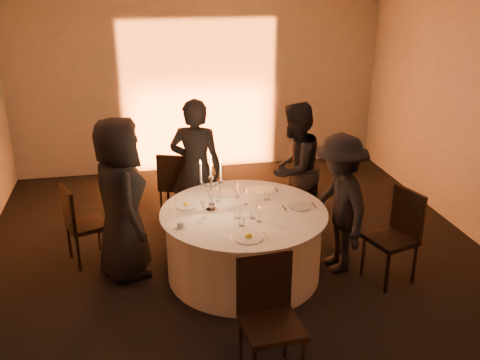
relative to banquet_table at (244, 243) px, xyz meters
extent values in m
plane|color=black|center=(0.00, 0.00, -0.38)|extent=(7.00, 7.00, 0.00)
plane|color=#BBB6AD|center=(0.00, 3.50, 1.12)|extent=(7.00, 0.00, 7.00)
cube|color=black|center=(0.00, 3.20, -0.33)|extent=(0.25, 0.12, 0.10)
cylinder|color=black|center=(0.00, 0.00, -0.37)|extent=(0.60, 0.60, 0.03)
cylinder|color=black|center=(0.00, 0.00, -0.01)|extent=(0.20, 0.20, 0.75)
cylinder|color=white|center=(0.00, 0.00, -0.01)|extent=(1.68, 1.68, 0.75)
cylinder|color=white|center=(0.00, 0.00, 0.38)|extent=(1.80, 1.80, 0.02)
cube|color=black|center=(-1.70, 0.65, 0.07)|extent=(0.54, 0.54, 0.05)
cube|color=black|center=(-1.88, 0.59, 0.33)|extent=(0.19, 0.40, 0.47)
cylinder|color=black|center=(-1.47, 0.55, -0.16)|extent=(0.04, 0.04, 0.44)
cylinder|color=black|center=(-1.60, 0.88, -0.16)|extent=(0.04, 0.04, 0.44)
cylinder|color=black|center=(-1.80, 0.42, -0.16)|extent=(0.04, 0.04, 0.44)
cylinder|color=black|center=(-1.93, 0.75, -0.16)|extent=(0.04, 0.04, 0.44)
cube|color=black|center=(-0.58, 1.67, 0.06)|extent=(0.52, 0.52, 0.05)
cube|color=black|center=(-0.64, 1.49, 0.32)|extent=(0.40, 0.17, 0.47)
cylinder|color=black|center=(-0.36, 1.77, -0.16)|extent=(0.04, 0.04, 0.44)
cylinder|color=black|center=(-0.69, 1.89, -0.16)|extent=(0.04, 0.04, 0.44)
cylinder|color=black|center=(-0.47, 1.44, -0.16)|extent=(0.04, 0.04, 0.44)
cylinder|color=black|center=(-0.80, 1.56, -0.16)|extent=(0.04, 0.04, 0.44)
cube|color=black|center=(0.83, 1.13, 0.04)|extent=(0.54, 0.54, 0.05)
cube|color=black|center=(0.93, 0.99, 0.27)|extent=(0.33, 0.26, 0.44)
cylinder|color=black|center=(0.87, 1.36, -0.18)|extent=(0.04, 0.04, 0.41)
cylinder|color=black|center=(0.60, 1.17, -0.18)|extent=(0.04, 0.04, 0.41)
cylinder|color=black|center=(1.06, 1.10, -0.18)|extent=(0.04, 0.04, 0.41)
cylinder|color=black|center=(0.80, 0.90, -0.18)|extent=(0.04, 0.04, 0.41)
cube|color=black|center=(1.52, -0.43, 0.11)|extent=(0.55, 0.55, 0.05)
cube|color=black|center=(1.71, -0.38, 0.38)|extent=(0.16, 0.44, 0.51)
cylinder|color=black|center=(1.28, -0.30, -0.14)|extent=(0.04, 0.04, 0.48)
cylinder|color=black|center=(1.39, -0.67, -0.14)|extent=(0.04, 0.04, 0.48)
cylinder|color=black|center=(1.65, -0.20, -0.14)|extent=(0.04, 0.04, 0.48)
cylinder|color=black|center=(1.76, -0.57, -0.14)|extent=(0.04, 0.04, 0.48)
cube|color=black|center=(-0.12, -1.65, 0.13)|extent=(0.50, 0.50, 0.05)
cube|color=black|center=(-0.13, -1.43, 0.42)|extent=(0.47, 0.07, 0.54)
cylinder|color=black|center=(-0.33, -1.46, -0.13)|extent=(0.04, 0.04, 0.50)
cylinder|color=black|center=(0.07, -1.43, -0.13)|extent=(0.04, 0.04, 0.50)
imported|color=black|center=(-1.28, 0.28, 0.52)|extent=(0.75, 0.98, 1.80)
imported|color=black|center=(-0.38, 1.07, 0.50)|extent=(0.75, 0.62, 1.77)
imported|color=black|center=(0.84, 0.92, 0.46)|extent=(1.04, 1.03, 1.69)
imported|color=black|center=(1.05, -0.07, 0.41)|extent=(0.66, 1.06, 1.58)
cylinder|color=white|center=(-0.59, 0.24, 0.39)|extent=(0.24, 0.24, 0.01)
cube|color=#B9B9BE|center=(-0.76, 0.24, 0.39)|extent=(0.01, 0.17, 0.01)
cube|color=#B9B9BE|center=(-0.42, 0.24, 0.39)|extent=(0.02, 0.17, 0.01)
sphere|color=yellow|center=(-0.59, 0.24, 0.43)|extent=(0.07, 0.07, 0.07)
cylinder|color=white|center=(-0.13, 0.51, 0.39)|extent=(0.27, 0.27, 0.01)
cube|color=#B9B9BE|center=(-0.30, 0.51, 0.39)|extent=(0.02, 0.17, 0.01)
cube|color=#B9B9BE|center=(0.04, 0.51, 0.39)|extent=(0.01, 0.17, 0.01)
cylinder|color=white|center=(0.32, 0.50, 0.39)|extent=(0.29, 0.29, 0.01)
cube|color=#B9B9BE|center=(0.15, 0.50, 0.39)|extent=(0.02, 0.17, 0.01)
cube|color=#B9B9BE|center=(0.49, 0.50, 0.39)|extent=(0.01, 0.17, 0.01)
cylinder|color=white|center=(0.61, -0.02, 0.39)|extent=(0.25, 0.25, 0.01)
cube|color=#B9B9BE|center=(0.44, -0.02, 0.39)|extent=(0.02, 0.17, 0.01)
cube|color=#B9B9BE|center=(0.78, -0.02, 0.39)|extent=(0.01, 0.17, 0.01)
cylinder|color=white|center=(-0.08, -0.61, 0.39)|extent=(0.29, 0.29, 0.01)
cube|color=#B9B9BE|center=(-0.25, -0.61, 0.39)|extent=(0.02, 0.17, 0.01)
cube|color=#B9B9BE|center=(0.09, -0.61, 0.39)|extent=(0.01, 0.17, 0.01)
sphere|color=yellow|center=(-0.08, -0.61, 0.43)|extent=(0.07, 0.07, 0.07)
cylinder|color=white|center=(-0.70, -0.26, 0.39)|extent=(0.11, 0.11, 0.01)
cylinder|color=white|center=(-0.70, -0.26, 0.42)|extent=(0.07, 0.07, 0.06)
cylinder|color=silver|center=(-0.34, 0.07, 0.40)|extent=(0.13, 0.13, 0.02)
sphere|color=silver|center=(-0.34, 0.07, 0.45)|extent=(0.07, 0.07, 0.07)
cylinder|color=silver|center=(-0.34, 0.07, 0.58)|extent=(0.03, 0.03, 0.34)
cylinder|color=silver|center=(-0.34, 0.07, 0.77)|extent=(0.06, 0.06, 0.03)
cylinder|color=white|center=(-0.34, 0.07, 0.88)|extent=(0.02, 0.02, 0.22)
cone|color=orange|center=(-0.34, 0.07, 1.01)|extent=(0.02, 0.02, 0.03)
cylinder|color=silver|center=(-0.39, 0.07, 0.68)|extent=(0.12, 0.02, 0.08)
cylinder|color=silver|center=(-0.44, 0.07, 0.72)|extent=(0.05, 0.05, 0.03)
cylinder|color=white|center=(-0.44, 0.07, 0.83)|extent=(0.02, 0.02, 0.22)
cone|color=orange|center=(-0.44, 0.07, 0.96)|extent=(0.02, 0.02, 0.03)
cylinder|color=silver|center=(-0.28, 0.07, 0.68)|extent=(0.12, 0.02, 0.08)
cylinder|color=silver|center=(-0.23, 0.07, 0.72)|extent=(0.05, 0.05, 0.03)
cylinder|color=white|center=(-0.23, 0.07, 0.83)|extent=(0.02, 0.02, 0.22)
cone|color=orange|center=(-0.23, 0.07, 0.96)|extent=(0.02, 0.02, 0.03)
cylinder|color=white|center=(0.06, 0.16, 0.39)|extent=(0.06, 0.06, 0.01)
cylinder|color=white|center=(0.06, 0.16, 0.44)|extent=(0.01, 0.01, 0.10)
cone|color=white|center=(0.06, 0.16, 0.53)|extent=(0.07, 0.07, 0.09)
cylinder|color=white|center=(-0.44, -0.09, 0.39)|extent=(0.06, 0.06, 0.01)
cylinder|color=white|center=(-0.44, -0.09, 0.44)|extent=(0.01, 0.01, 0.10)
cone|color=white|center=(-0.44, -0.09, 0.53)|extent=(0.07, 0.07, 0.09)
cylinder|color=white|center=(0.01, 0.37, 0.39)|extent=(0.06, 0.06, 0.01)
cylinder|color=white|center=(0.01, 0.37, 0.44)|extent=(0.01, 0.01, 0.10)
cone|color=white|center=(0.01, 0.37, 0.53)|extent=(0.07, 0.07, 0.09)
cylinder|color=white|center=(0.10, -0.28, 0.39)|extent=(0.06, 0.06, 0.01)
cylinder|color=white|center=(0.10, -0.28, 0.44)|extent=(0.01, 0.01, 0.10)
cone|color=white|center=(0.10, -0.28, 0.53)|extent=(0.07, 0.07, 0.09)
cylinder|color=white|center=(-0.23, 0.30, 0.39)|extent=(0.06, 0.06, 0.01)
cylinder|color=white|center=(-0.23, 0.30, 0.44)|extent=(0.01, 0.01, 0.10)
cone|color=white|center=(-0.23, 0.30, 0.53)|extent=(0.07, 0.07, 0.09)
cylinder|color=white|center=(0.32, 0.25, 0.43)|extent=(0.07, 0.07, 0.09)
cylinder|color=white|center=(-0.10, -0.16, 0.43)|extent=(0.07, 0.07, 0.09)
cylinder|color=white|center=(0.05, -0.19, 0.43)|extent=(0.07, 0.07, 0.09)
cylinder|color=white|center=(-0.09, -0.34, 0.43)|extent=(0.07, 0.07, 0.09)
camera|label=1|loc=(-1.08, -5.08, 2.82)|focal=40.00mm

